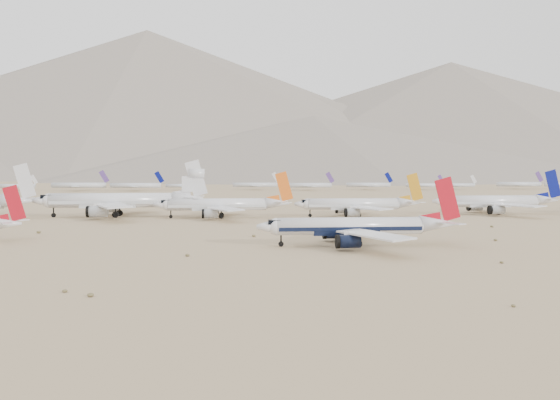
% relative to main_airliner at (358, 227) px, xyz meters
% --- Properties ---
extents(ground, '(7000.00, 7000.00, 0.00)m').
position_rel_main_airliner_xyz_m(ground, '(8.75, 3.21, -4.08)').
color(ground, '#88714F').
rests_on(ground, ground).
extents(main_airliner, '(42.03, 41.05, 14.83)m').
position_rel_main_airliner_xyz_m(main_airliner, '(0.00, 0.00, 0.00)').
color(main_airliner, silver).
rests_on(main_airliner, ground).
extents(row2_navy_widebody, '(47.16, 46.12, 16.78)m').
position_rel_main_airliner_xyz_m(row2_navy_widebody, '(71.29, 79.94, 0.61)').
color(row2_navy_widebody, silver).
rests_on(row2_navy_widebody, ground).
extents(row2_gold_tail, '(43.52, 42.56, 15.50)m').
position_rel_main_airliner_xyz_m(row2_gold_tail, '(17.54, 73.71, 0.26)').
color(row2_gold_tail, silver).
rests_on(row2_gold_tail, ground).
extents(row2_orange_tail, '(44.83, 43.86, 15.99)m').
position_rel_main_airliner_xyz_m(row2_orange_tail, '(-29.79, 72.65, 0.41)').
color(row2_orange_tail, silver).
rests_on(row2_orange_tail, ground).
extents(row2_white_trijet, '(56.92, 55.63, 20.17)m').
position_rel_main_airliner_xyz_m(row2_white_trijet, '(-65.19, 80.49, 1.76)').
color(row2_white_trijet, silver).
rests_on(row2_white_trijet, ground).
extents(distant_storage_row, '(656.65, 55.57, 14.86)m').
position_rel_main_airliner_xyz_m(distant_storage_row, '(68.04, 348.84, 0.27)').
color(distant_storage_row, silver).
rests_on(distant_storage_row, ground).
extents(mountain_range, '(7354.00, 3024.00, 470.00)m').
position_rel_main_airliner_xyz_m(mountain_range, '(78.93, 1651.22, 186.24)').
color(mountain_range, slate).
rests_on(mountain_range, ground).
extents(foothills, '(4637.50, 1395.00, 155.00)m').
position_rel_main_airliner_xyz_m(foothills, '(535.43, 1103.21, 63.07)').
color(foothills, slate).
rests_on(foothills, ground).
extents(desert_scrub, '(261.14, 121.67, 0.65)m').
position_rel_main_airliner_xyz_m(desert_scrub, '(-1.27, -30.43, -3.79)').
color(desert_scrub, brown).
rests_on(desert_scrub, ground).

